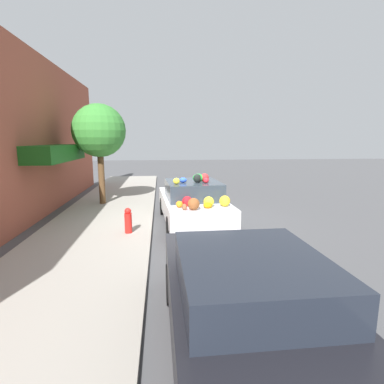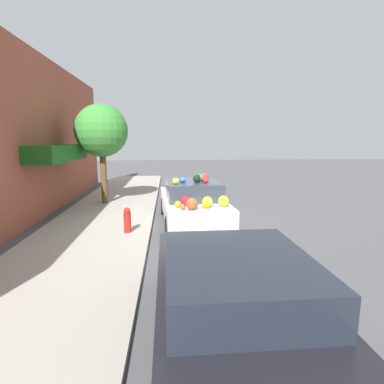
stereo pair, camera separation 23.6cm
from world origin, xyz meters
TOP-DOWN VIEW (x-y plane):
  - ground_plane at (0.00, 0.00)m, footprint 60.00×60.00m
  - sidewalk_curb at (0.00, 2.70)m, footprint 24.00×3.20m
  - building_facade at (0.10, 4.91)m, footprint 18.00×1.20m
  - street_tree at (2.89, 3.15)m, footprint 2.04×2.04m
  - fire_hydrant at (-1.13, 1.72)m, footprint 0.20×0.20m
  - art_car at (-0.06, -0.16)m, footprint 4.29×2.07m
  - parked_car_plain at (-6.01, -0.18)m, footprint 4.22×1.87m

SIDE VIEW (x-z plane):
  - ground_plane at x=0.00m, z-range 0.00..0.00m
  - sidewalk_curb at x=0.00m, z-range 0.00..0.10m
  - fire_hydrant at x=-1.13m, z-range 0.10..0.80m
  - art_car at x=-0.06m, z-range -0.10..1.53m
  - parked_car_plain at x=-6.01m, z-range 0.04..1.40m
  - building_facade at x=0.10m, z-range -0.03..5.46m
  - street_tree at x=2.89m, z-range 1.00..4.90m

